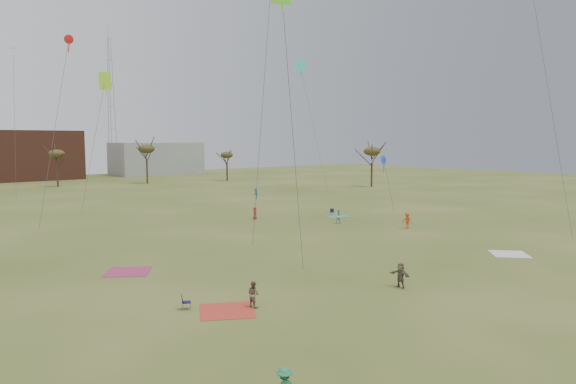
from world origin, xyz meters
TOP-DOWN VIEW (x-y plane):
  - ground at (0.00, 0.00)m, footprint 260.00×260.00m
  - spectator_fore_b at (-9.61, 3.64)m, footprint 0.67×0.82m
  - spectator_fore_c at (0.25, 0.73)m, footprint 0.60×1.57m
  - flyer_mid_b at (19.60, 15.01)m, footprint 0.77×1.23m
  - spectator_mid_e at (16.24, 22.19)m, footprint 1.04×0.99m
  - flyer_far_b at (10.79, 31.28)m, footprint 0.87×0.86m
  - flyer_far_c at (24.18, 49.25)m, footprint 0.77×1.20m
  - blanket_red at (-11.19, 4.02)m, footprint 4.14×4.14m
  - blanket_cream at (15.58, 1.19)m, footprint 4.10×4.10m
  - blanket_plum at (-11.87, 16.22)m, footprint 4.29×4.29m
  - blanket_olive at (20.30, 26.49)m, footprint 3.60×3.60m
  - camp_chair_left at (-12.82, 5.78)m, footprint 0.71×0.68m
  - camp_chair_right at (20.32, 27.57)m, footprint 0.72×0.71m
  - kites_aloft at (-0.46, 25.20)m, footprint 64.65×82.08m
  - tree_line at (-2.85, 79.12)m, footprint 117.44×49.32m
  - building_brick at (5.00, 120.00)m, footprint 26.00×16.00m
  - building_grey at (40.00, 118.00)m, footprint 24.00×12.00m
  - radio_tower at (30.00, 125.00)m, footprint 1.51×1.72m

SIDE VIEW (x-z plane):
  - ground at x=0.00m, z-range 0.00..0.00m
  - blanket_red at x=-11.19m, z-range -0.01..0.02m
  - blanket_cream at x=15.58m, z-range -0.01..0.02m
  - blanket_plum at x=-11.87m, z-range -0.01..0.02m
  - blanket_olive at x=20.30m, z-range -0.01..0.02m
  - camp_chair_left at x=-12.82m, z-range -0.18..0.69m
  - camp_chair_right at x=20.32m, z-range -0.18..0.69m
  - flyer_far_b at x=10.79m, z-range 0.00..1.51m
  - spectator_fore_b at x=-9.61m, z-range 0.00..1.55m
  - spectator_fore_c at x=0.25m, z-range 0.00..1.66m
  - spectator_mid_e at x=16.24m, z-range 0.00..1.70m
  - flyer_far_c at x=24.18m, z-range 0.00..1.77m
  - flyer_mid_b at x=19.60m, z-range 0.00..1.82m
  - building_grey at x=40.00m, z-range 0.00..9.00m
  - building_brick at x=5.00m, z-range 0.00..12.00m
  - tree_line at x=-2.85m, z-range 2.63..11.54m
  - radio_tower at x=30.00m, z-range -1.29..39.71m
  - kites_aloft at x=-0.46m, z-range 6.56..34.08m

